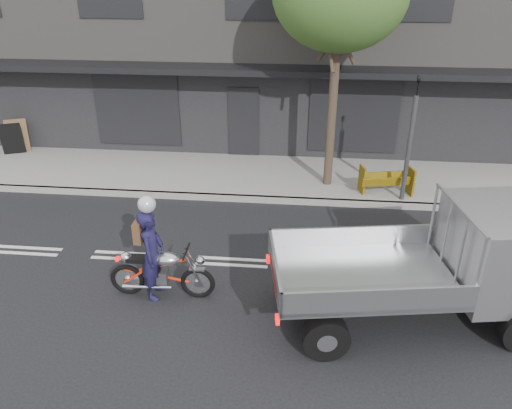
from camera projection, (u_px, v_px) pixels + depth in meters
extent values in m
plane|color=black|center=(232.00, 262.00, 11.09)|extent=(80.00, 80.00, 0.00)
cube|color=gray|center=(254.00, 176.00, 15.24)|extent=(32.00, 3.20, 0.15)
cube|color=gray|center=(248.00, 199.00, 13.81)|extent=(32.00, 0.20, 0.15)
cube|color=slate|center=(271.00, 16.00, 19.35)|extent=(26.00, 10.00, 8.00)
cylinder|color=#382B21|center=(331.00, 122.00, 13.73)|extent=(0.24, 0.24, 4.00)
cylinder|color=#2D2D30|center=(408.00, 152.00, 13.02)|extent=(0.12, 0.12, 3.00)
imported|color=black|center=(418.00, 86.00, 12.24)|extent=(0.08, 0.10, 0.50)
torus|color=black|center=(128.00, 279.00, 9.94)|extent=(0.69, 0.11, 0.69)
torus|color=black|center=(198.00, 283.00, 9.83)|extent=(0.69, 0.11, 0.69)
cube|color=#2D2D30|center=(159.00, 276.00, 9.84)|extent=(0.35, 0.25, 0.28)
ellipsoid|color=silver|center=(166.00, 259.00, 9.64)|extent=(0.56, 0.33, 0.28)
cube|color=black|center=(141.00, 259.00, 9.69)|extent=(0.55, 0.25, 0.09)
cylinder|color=black|center=(186.00, 251.00, 9.52)|extent=(0.05, 0.61, 0.04)
imported|color=#181439|center=(152.00, 255.00, 9.62)|extent=(0.46, 0.69, 1.88)
cylinder|color=black|center=(326.00, 338.00, 8.32)|extent=(0.84, 0.42, 0.81)
cylinder|color=black|center=(309.00, 276.00, 9.92)|extent=(0.84, 0.42, 0.81)
cylinder|color=black|center=(474.00, 270.00, 10.11)|extent=(0.84, 0.42, 0.81)
cube|color=#2D2D30|center=(408.00, 292.00, 9.13)|extent=(4.98, 1.84, 0.15)
cube|color=#BBBBC0|center=(505.00, 250.00, 8.85)|extent=(2.09, 2.17, 1.59)
cube|color=black|center=(511.00, 227.00, 8.64)|extent=(1.86, 2.04, 0.58)
cube|color=#9D9EA2|center=(362.00, 276.00, 8.91)|extent=(3.47, 2.56, 0.11)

